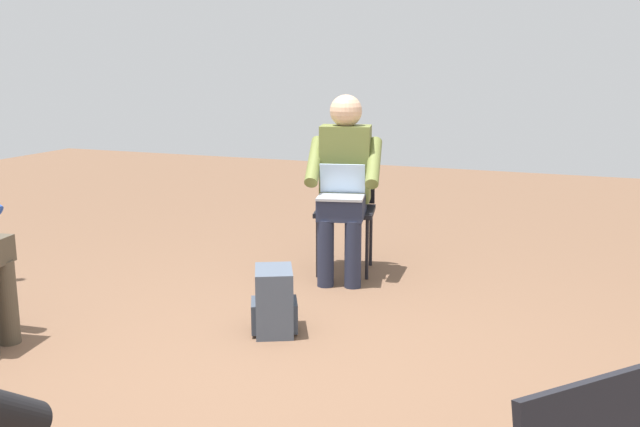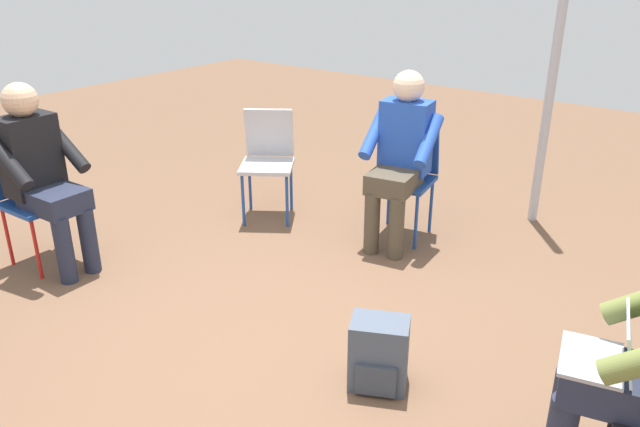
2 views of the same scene
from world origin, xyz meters
name	(u,v)px [view 1 (image 1 of 2)]	position (x,y,z in m)	size (l,w,h in m)	color
ground_plane	(259,380)	(0.00, 0.00, 0.00)	(14.00, 14.00, 0.00)	brown
chair_west	(346,201)	(-1.88, -0.22, 0.50)	(0.51, 0.48, 0.85)	black
person_with_laptop	(344,177)	(-1.72, -0.18, 0.69)	(0.58, 0.57, 1.24)	#23283D
backpack_near_laptop_user	(274,305)	(-0.57, -0.18, 0.16)	(0.34, 0.31, 0.36)	#475160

